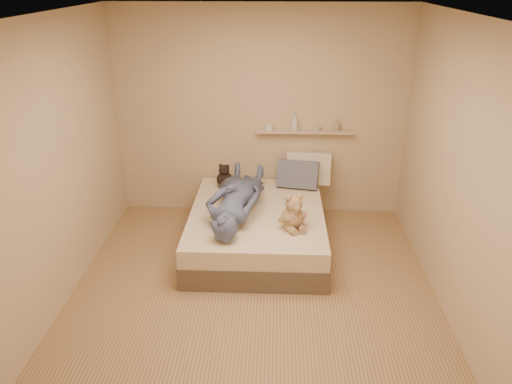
{
  "coord_description": "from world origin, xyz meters",
  "views": [
    {
      "loc": [
        0.2,
        -4.11,
        2.91
      ],
      "look_at": [
        0.0,
        0.65,
        0.8
      ],
      "focal_mm": 35.0,
      "sensor_mm": 36.0,
      "label": 1
    }
  ],
  "objects_px": {
    "game_console": "(226,220)",
    "teddy_bear": "(293,214)",
    "dark_plush": "(225,177)",
    "pillow_grey": "(298,174)",
    "person": "(236,197)",
    "pillow_cream": "(309,168)",
    "wall_shelf": "(305,132)",
    "bed": "(257,228)"
  },
  "relations": [
    {
      "from": "game_console",
      "to": "dark_plush",
      "type": "bearing_deg",
      "value": 96.34
    },
    {
      "from": "game_console",
      "to": "person",
      "type": "bearing_deg",
      "value": 82.3
    },
    {
      "from": "teddy_bear",
      "to": "person",
      "type": "height_order",
      "value": "teddy_bear"
    },
    {
      "from": "person",
      "to": "wall_shelf",
      "type": "relative_size",
      "value": 1.3
    },
    {
      "from": "bed",
      "to": "dark_plush",
      "type": "relative_size",
      "value": 6.19
    },
    {
      "from": "dark_plush",
      "to": "person",
      "type": "relative_size",
      "value": 0.2
    },
    {
      "from": "teddy_bear",
      "to": "pillow_grey",
      "type": "relative_size",
      "value": 0.79
    },
    {
      "from": "game_console",
      "to": "teddy_bear",
      "type": "relative_size",
      "value": 0.45
    },
    {
      "from": "bed",
      "to": "pillow_cream",
      "type": "bearing_deg",
      "value": 53.51
    },
    {
      "from": "dark_plush",
      "to": "pillow_grey",
      "type": "distance_m",
      "value": 0.91
    },
    {
      "from": "pillow_grey",
      "to": "person",
      "type": "xyz_separation_m",
      "value": [
        -0.71,
        -0.74,
        0.02
      ]
    },
    {
      "from": "bed",
      "to": "wall_shelf",
      "type": "xyz_separation_m",
      "value": [
        0.55,
        0.91,
        0.88
      ]
    },
    {
      "from": "pillow_cream",
      "to": "wall_shelf",
      "type": "relative_size",
      "value": 0.46
    },
    {
      "from": "person",
      "to": "wall_shelf",
      "type": "xyz_separation_m",
      "value": [
        0.78,
        0.96,
        0.46
      ]
    },
    {
      "from": "teddy_bear",
      "to": "pillow_grey",
      "type": "height_order",
      "value": "teddy_bear"
    },
    {
      "from": "dark_plush",
      "to": "wall_shelf",
      "type": "bearing_deg",
      "value": 15.07
    },
    {
      "from": "dark_plush",
      "to": "pillow_cream",
      "type": "distance_m",
      "value": 1.06
    },
    {
      "from": "teddy_bear",
      "to": "person",
      "type": "distance_m",
      "value": 0.72
    },
    {
      "from": "bed",
      "to": "pillow_cream",
      "type": "xyz_separation_m",
      "value": [
        0.61,
        0.83,
        0.43
      ]
    },
    {
      "from": "dark_plush",
      "to": "pillow_cream",
      "type": "xyz_separation_m",
      "value": [
        1.04,
        0.18,
        0.07
      ]
    },
    {
      "from": "teddy_bear",
      "to": "dark_plush",
      "type": "relative_size",
      "value": 1.29
    },
    {
      "from": "pillow_grey",
      "to": "wall_shelf",
      "type": "bearing_deg",
      "value": 71.15
    },
    {
      "from": "pillow_grey",
      "to": "wall_shelf",
      "type": "height_order",
      "value": "wall_shelf"
    },
    {
      "from": "person",
      "to": "dark_plush",
      "type": "bearing_deg",
      "value": -67.47
    },
    {
      "from": "pillow_grey",
      "to": "person",
      "type": "relative_size",
      "value": 0.32
    },
    {
      "from": "dark_plush",
      "to": "game_console",
      "type": "bearing_deg",
      "value": -83.66
    },
    {
      "from": "bed",
      "to": "pillow_cream",
      "type": "relative_size",
      "value": 3.45
    },
    {
      "from": "teddy_bear",
      "to": "wall_shelf",
      "type": "relative_size",
      "value": 0.33
    },
    {
      "from": "game_console",
      "to": "pillow_cream",
      "type": "bearing_deg",
      "value": 56.4
    },
    {
      "from": "pillow_grey",
      "to": "person",
      "type": "distance_m",
      "value": 1.02
    },
    {
      "from": "game_console",
      "to": "dark_plush",
      "type": "relative_size",
      "value": 0.59
    },
    {
      "from": "game_console",
      "to": "wall_shelf",
      "type": "distance_m",
      "value": 1.75
    },
    {
      "from": "game_console",
      "to": "pillow_grey",
      "type": "distance_m",
      "value": 1.45
    },
    {
      "from": "pillow_grey",
      "to": "wall_shelf",
      "type": "relative_size",
      "value": 0.42
    },
    {
      "from": "dark_plush",
      "to": "pillow_grey",
      "type": "relative_size",
      "value": 0.61
    },
    {
      "from": "bed",
      "to": "game_console",
      "type": "height_order",
      "value": "game_console"
    },
    {
      "from": "dark_plush",
      "to": "bed",
      "type": "bearing_deg",
      "value": -56.38
    },
    {
      "from": "dark_plush",
      "to": "pillow_cream",
      "type": "relative_size",
      "value": 0.56
    },
    {
      "from": "dark_plush",
      "to": "person",
      "type": "height_order",
      "value": "person"
    },
    {
      "from": "game_console",
      "to": "dark_plush",
      "type": "distance_m",
      "value": 1.19
    },
    {
      "from": "pillow_cream",
      "to": "wall_shelf",
      "type": "bearing_deg",
      "value": 129.03
    },
    {
      "from": "bed",
      "to": "dark_plush",
      "type": "bearing_deg",
      "value": 123.62
    }
  ]
}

